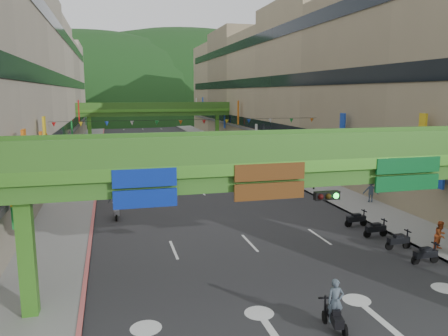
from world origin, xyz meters
TOP-DOWN VIEW (x-y plane):
  - road_slab at (0.00, 50.00)m, footprint 18.00×140.00m
  - sidewalk_left at (-11.00, 50.00)m, footprint 4.00×140.00m
  - sidewalk_right at (11.00, 50.00)m, footprint 4.00×140.00m
  - curb_left at (-9.10, 50.00)m, footprint 0.20×140.00m
  - curb_right at (9.10, 50.00)m, footprint 0.20×140.00m
  - building_row_left at (-18.93, 50.00)m, footprint 12.80×95.00m
  - building_row_right at (18.93, 50.00)m, footprint 12.80×95.00m
  - overpass_near at (0.93, 5.38)m, footprint 28.00×12.27m
  - overpass_far at (0.00, 65.00)m, footprint 28.00×2.20m
  - hill_left at (-15.00, 160.00)m, footprint 168.00×140.00m
  - hill_right at (25.00, 180.00)m, footprint 208.00×176.00m
  - bunting_string at (0.00, 30.00)m, footprint 26.00×0.36m
  - scooter_rider_near at (0.11, 2.11)m, footprint 0.74×1.58m
  - scooter_rider_mid at (4.69, 27.79)m, footprint 0.99×1.59m
  - scooter_rider_left at (-7.50, 19.17)m, footprint 1.05×1.60m
  - scooter_rider_far at (-0.79, 32.62)m, footprint 0.81×1.60m
  - parked_scooter_row at (7.80, 10.00)m, footprint 1.60×7.15m
  - car_silver at (-3.09, 46.54)m, footprint 1.49×3.95m
  - car_yellow at (4.15, 71.61)m, footprint 1.69×3.75m
  - pedestrian_red at (9.80, 8.00)m, footprint 0.95×0.84m
  - pedestrian_dark at (9.80, 38.11)m, footprint 1.07×0.99m
  - pedestrian_blue at (12.20, 18.43)m, footprint 1.01×0.84m

SIDE VIEW (x-z plane):
  - hill_left at x=-15.00m, z-range -56.00..56.00m
  - hill_right at x=25.00m, z-range -64.00..64.00m
  - road_slab at x=0.00m, z-range 0.00..0.02m
  - sidewalk_left at x=-11.00m, z-range 0.00..0.15m
  - sidewalk_right at x=11.00m, z-range 0.00..0.15m
  - curb_left at x=-9.10m, z-range 0.00..0.18m
  - curb_right at x=9.10m, z-range 0.00..0.18m
  - parked_scooter_row at x=7.80m, z-range -0.02..1.06m
  - car_yellow at x=4.15m, z-range 0.00..1.25m
  - car_silver at x=-3.09m, z-range 0.00..1.29m
  - pedestrian_red at x=9.80m, z-range 0.00..1.62m
  - pedestrian_dark at x=9.80m, z-range 0.00..1.76m
  - scooter_rider_near at x=0.11m, z-range -0.07..1.92m
  - pedestrian_blue at x=12.20m, z-range 0.00..1.86m
  - scooter_rider_far at x=-0.79m, z-range 0.01..2.00m
  - scooter_rider_left at x=-7.50m, z-range 0.01..2.12m
  - scooter_rider_mid at x=4.69m, z-range 0.04..2.21m
  - overpass_near at x=0.93m, z-range 1.66..8.76m
  - overpass_far at x=0.00m, z-range 1.85..8.95m
  - bunting_string at x=0.00m, z-range 5.73..6.19m
  - building_row_left at x=-18.93m, z-range -0.04..18.96m
  - building_row_right at x=18.93m, z-range -0.04..18.96m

